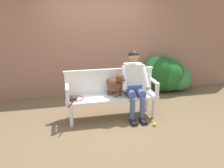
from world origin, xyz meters
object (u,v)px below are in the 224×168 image
Objects in this scene: person_seated at (134,82)px; dog_on_bench at (116,84)px; tennis_ball at (155,124)px; baseball_glove at (72,98)px; tennis_racket at (76,99)px; garden_bench at (112,99)px.

person_seated is 0.37m from dog_on_bench.
tennis_ball is (0.64, -0.52, -0.67)m from dog_on_bench.
dog_on_bench is 7.21× the size of tennis_ball.
dog_on_bench is 2.16× the size of baseball_glove.
tennis_racket reaches higher than tennis_ball.
garden_bench is at bearing 179.37° from dog_on_bench.
garden_bench is at bearing 178.34° from person_seated.
dog_on_bench is at bearing 178.14° from person_seated.
tennis_racket is at bearing 24.70° from baseball_glove.
baseball_glove is at bearing -176.48° from dog_on_bench.
tennis_racket is (-0.78, -0.02, -0.23)m from dog_on_bench.
dog_on_bench is (-0.37, 0.01, -0.03)m from person_seated.
tennis_ball is (0.71, -0.52, -0.37)m from garden_bench.
garden_bench is 3.10× the size of tennis_racket.
garden_bench is 0.55m from person_seated.
tennis_racket is 8.76× the size of tennis_ball.
tennis_ball is at bearing -62.15° from person_seated.
baseball_glove is (-0.78, -0.05, 0.11)m from garden_bench.
baseball_glove is (-1.23, -0.04, -0.22)m from person_seated.
dog_on_bench is at bearing 140.93° from tennis_ball.
baseball_glove is at bearing 162.76° from tennis_ball.
dog_on_bench is 0.82× the size of tennis_racket.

